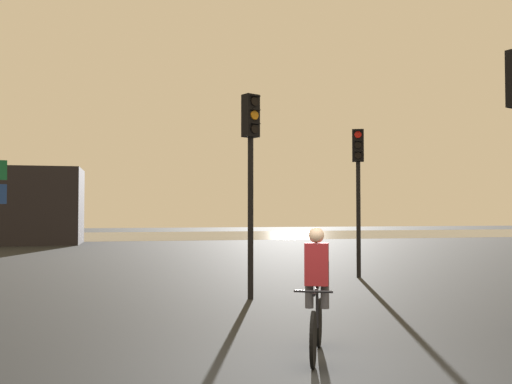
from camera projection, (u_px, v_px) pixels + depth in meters
The scene contains 4 objects.
water_strip at pixel (155, 236), 43.31m from camera, with size 80.00×16.00×0.01m, color slate.
traffic_light_far_right at pixel (358, 174), 15.86m from camera, with size 0.39×0.41×4.12m.
traffic_light_center at pixel (251, 156), 11.97m from camera, with size 0.39×0.41×4.29m.
cyclist at pixel (317, 290), 7.23m from camera, with size 0.75×1.60×1.62m.
Camera 1 is at (-1.87, -5.71, 1.82)m, focal length 40.00 mm.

